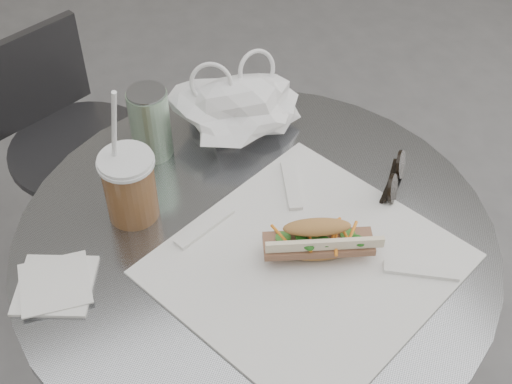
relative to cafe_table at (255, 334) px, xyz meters
name	(u,v)px	position (x,y,z in m)	size (l,w,h in m)	color
cafe_table	(255,334)	(0.00, 0.00, 0.00)	(0.76, 0.76, 0.74)	slate
chair_far	(81,176)	(-0.15, 0.73, -0.17)	(0.37, 0.39, 0.67)	#2F2F32
sandwich_paper	(307,264)	(0.05, -0.09, 0.28)	(0.40, 0.38, 0.00)	white
banh_mi	(318,240)	(0.07, -0.08, 0.31)	(0.22, 0.15, 0.07)	#BB9047
iced_coffee	(130,186)	(-0.15, 0.13, 0.34)	(0.09, 0.09, 0.26)	brown
sunglasses	(395,178)	(0.26, 0.00, 0.29)	(0.09, 0.09, 0.05)	black
plastic_bag	(240,109)	(0.09, 0.24, 0.33)	(0.21, 0.16, 0.11)	white
napkin_stack	(55,285)	(-0.31, 0.04, 0.28)	(0.15, 0.15, 0.01)	white
drink_can	(150,123)	(-0.07, 0.26, 0.34)	(0.07, 0.07, 0.13)	#4F8856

